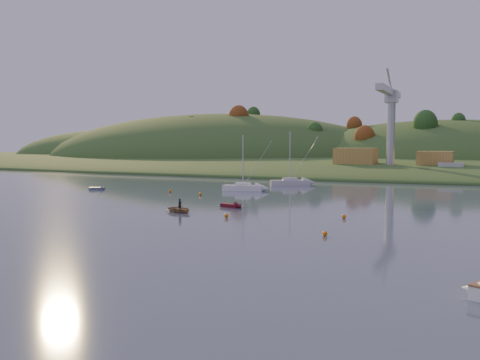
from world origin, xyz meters
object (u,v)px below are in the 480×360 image
at_px(sailboat_near, 243,187).
at_px(grey_dinghy, 100,188).
at_px(canoe, 180,209).
at_px(sailboat_far, 290,182).
at_px(red_tender, 234,206).

height_order(sailboat_near, grey_dinghy, sailboat_near).
bearing_deg(canoe, grey_dinghy, 74.84).
bearing_deg(grey_dinghy, sailboat_far, 11.85).
height_order(sailboat_near, sailboat_far, sailboat_far).
bearing_deg(sailboat_far, canoe, -117.62).
bearing_deg(canoe, sailboat_far, 21.86).
bearing_deg(grey_dinghy, canoe, -63.34).
xyz_separation_m(sailboat_near, sailboat_far, (3.65, 14.99, 0.05)).
relative_size(sailboat_far, grey_dinghy, 3.41).
height_order(red_tender, grey_dinghy, grey_dinghy).
xyz_separation_m(sailboat_near, grey_dinghy, (-25.05, -9.23, -0.44)).
xyz_separation_m(sailboat_near, red_tender, (9.40, -23.36, -0.44)).
relative_size(canoe, grey_dinghy, 1.16).
bearing_deg(grey_dinghy, sailboat_near, -8.09).
bearing_deg(sailboat_near, red_tender, -78.62).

